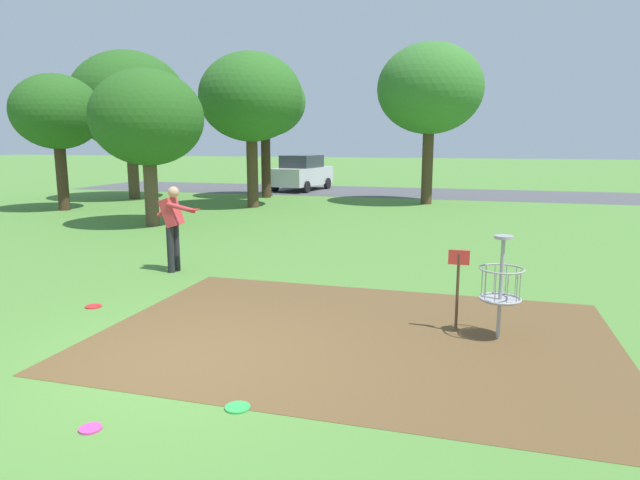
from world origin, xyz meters
TOP-DOWN VIEW (x-y plane):
  - ground_plane at (0.00, 0.00)m, footprint 160.00×160.00m
  - dirt_tee_pad at (1.83, 1.49)m, footprint 6.79×4.73m
  - disc_golf_basket at (3.64, 1.90)m, footprint 0.98×0.58m
  - player_throwing at (-2.44, 4.08)m, footprint 1.12×0.47m
  - frisbee_near_basket at (-2.41, 1.57)m, footprint 0.25×0.25m
  - frisbee_by_tee at (0.06, -1.60)m, footprint 0.20×0.20m
  - frisbee_mid_grass at (1.18, -0.86)m, footprint 0.25×0.25m
  - tree_near_left at (-5.16, 14.54)m, footprint 3.96×3.96m
  - tree_near_right at (-6.04, 18.19)m, footprint 3.68×3.68m
  - tree_mid_left at (1.32, 17.59)m, footprint 4.24×4.24m
  - tree_mid_center at (-11.66, 11.69)m, footprint 3.21×3.21m
  - tree_mid_right at (-6.26, 9.23)m, footprint 3.36×3.36m
  - tree_far_left at (-11.61, 16.06)m, footprint 5.05×5.05m
  - parking_lot_strip at (0.00, 22.42)m, footprint 36.00×6.00m
  - parked_car_leftmost at (-5.62, 22.26)m, footprint 2.43×4.42m

SIDE VIEW (x-z plane):
  - ground_plane at x=0.00m, z-range 0.00..0.00m
  - parking_lot_strip at x=0.00m, z-range 0.00..0.01m
  - dirt_tee_pad at x=1.83m, z-range 0.00..0.01m
  - frisbee_near_basket at x=-2.41m, z-range 0.00..0.02m
  - frisbee_by_tee at x=0.06m, z-range 0.00..0.02m
  - frisbee_mid_grass at x=1.18m, z-range 0.00..0.02m
  - disc_golf_basket at x=3.64m, z-range 0.06..1.45m
  - parked_car_leftmost at x=-5.62m, z-range 0.00..1.84m
  - player_throwing at x=-2.44m, z-range 0.13..1.84m
  - tree_mid_right at x=-6.26m, z-range 0.90..5.60m
  - tree_mid_center at x=-11.66m, z-range 1.11..6.11m
  - tree_near_left at x=-5.16m, z-range 1.25..7.17m
  - tree_near_right at x=-6.04m, z-range 1.34..7.22m
  - tree_far_left at x=-11.61m, z-range 1.07..7.53m
  - tree_mid_left at x=1.32m, z-range 1.40..7.85m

